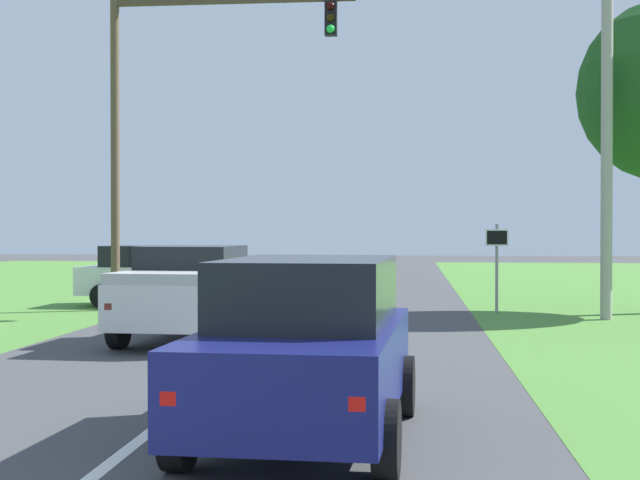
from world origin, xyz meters
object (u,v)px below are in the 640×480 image
object	(u,v)px
red_suv_near	(307,345)
keep_moving_sign	(497,256)
traffic_light	(170,98)
utility_pole_right	(607,112)
crossing_suv_far	(159,274)
pickup_truck_lead	(194,292)

from	to	relation	value
red_suv_near	keep_moving_sign	distance (m)	14.98
traffic_light	utility_pole_right	world-z (taller)	utility_pole_right
red_suv_near	keep_moving_sign	bearing A→B (deg)	77.07
red_suv_near	crossing_suv_far	xyz separation A→B (m)	(-6.15, 16.07, -0.09)
red_suv_near	keep_moving_sign	size ratio (longest dim) A/B	1.95
pickup_truck_lead	traffic_light	xyz separation A→B (m)	(-2.18, 6.29, 4.81)
crossing_suv_far	utility_pole_right	distance (m)	13.03
red_suv_near	crossing_suv_far	size ratio (longest dim) A/B	1.00
pickup_truck_lead	keep_moving_sign	bearing A→B (deg)	43.98
traffic_light	keep_moving_sign	distance (m)	9.74
pickup_truck_lead	traffic_light	size ratio (longest dim) A/B	0.58
utility_pole_right	crossing_suv_far	bearing A→B (deg)	166.77
traffic_light	keep_moving_sign	bearing A→B (deg)	0.34
pickup_truck_lead	utility_pole_right	bearing A→B (deg)	28.79
red_suv_near	pickup_truck_lead	xyz separation A→B (m)	(-3.22, 8.24, -0.03)
traffic_light	crossing_suv_far	xyz separation A→B (m)	(-0.75, 1.53, -4.86)
keep_moving_sign	crossing_suv_far	size ratio (longest dim) A/B	0.51
utility_pole_right	pickup_truck_lead	bearing A→B (deg)	-151.21
traffic_light	keep_moving_sign	xyz separation A→B (m)	(8.76, 0.05, -4.27)
red_suv_near	utility_pole_right	world-z (taller)	utility_pole_right
pickup_truck_lead	crossing_suv_far	distance (m)	8.35
traffic_light	keep_moving_sign	world-z (taller)	traffic_light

